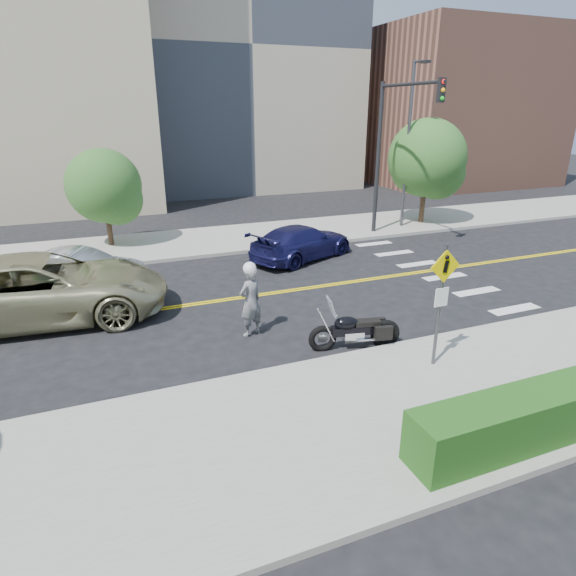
% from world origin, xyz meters
% --- Properties ---
extents(ground_plane, '(120.00, 120.00, 0.00)m').
position_xyz_m(ground_plane, '(0.00, 0.00, 0.00)').
color(ground_plane, black).
rests_on(ground_plane, ground).
extents(sidewalk_near, '(60.00, 5.00, 0.15)m').
position_xyz_m(sidewalk_near, '(0.00, -7.50, 0.07)').
color(sidewalk_near, '#9E9B91').
rests_on(sidewalk_near, ground_plane).
extents(sidewalk_far, '(60.00, 5.00, 0.15)m').
position_xyz_m(sidewalk_far, '(0.00, 7.50, 0.07)').
color(sidewalk_far, '#9E9B91').
rests_on(sidewalk_far, ground_plane).
extents(building_mid, '(18.00, 14.00, 20.00)m').
position_xyz_m(building_mid, '(8.00, 26.00, 10.00)').
color(building_mid, '#A39984').
rests_on(building_mid, ground_plane).
extents(building_right, '(14.00, 12.00, 12.00)m').
position_xyz_m(building_right, '(26.00, 20.00, 6.00)').
color(building_right, '#8C5947').
rests_on(building_right, ground_plane).
extents(lamp_post, '(0.16, 0.16, 8.00)m').
position_xyz_m(lamp_post, '(12.00, 6.50, 4.15)').
color(lamp_post, '#4C4C51').
rests_on(lamp_post, sidewalk_far).
extents(traffic_light, '(0.28, 4.50, 7.00)m').
position_xyz_m(traffic_light, '(10.00, 5.08, 4.67)').
color(traffic_light, black).
rests_on(traffic_light, sidewalk_far).
extents(pedestrian_sign, '(0.78, 0.08, 3.00)m').
position_xyz_m(pedestrian_sign, '(4.20, -6.31, 1.96)').
color(pedestrian_sign, '#4C4C51').
rests_on(pedestrian_sign, sidewalk_near).
extents(motorcyclist, '(0.87, 0.74, 2.14)m').
position_xyz_m(motorcyclist, '(0.68, -2.82, 1.07)').
color(motorcyclist, silver).
rests_on(motorcyclist, ground).
extents(motorcycle, '(2.50, 1.21, 1.46)m').
position_xyz_m(motorcycle, '(2.99, -4.60, 0.73)').
color(motorcycle, black).
rests_on(motorcycle, ground).
extents(suv, '(7.40, 3.88, 1.99)m').
position_xyz_m(suv, '(-4.72, 0.44, 0.99)').
color(suv, tan).
rests_on(suv, ground).
extents(parked_car_silver, '(4.55, 2.97, 1.42)m').
position_xyz_m(parked_car_silver, '(-3.73, 2.83, 0.71)').
color(parked_car_silver, '#BABEC2').
rests_on(parked_car_silver, ground).
extents(parked_car_blue, '(5.34, 3.85, 1.44)m').
position_xyz_m(parked_car_blue, '(4.91, 3.38, 0.72)').
color(parked_car_blue, navy).
rests_on(parked_car_blue, ground).
extents(tree_far_a, '(3.23, 3.23, 4.41)m').
position_xyz_m(tree_far_a, '(-2.50, 8.20, 2.79)').
color(tree_far_a, '#382619').
rests_on(tree_far_a, ground).
extents(tree_far_b, '(4.03, 4.03, 5.58)m').
position_xyz_m(tree_far_b, '(13.48, 6.81, 3.55)').
color(tree_far_b, '#382619').
rests_on(tree_far_b, ground).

